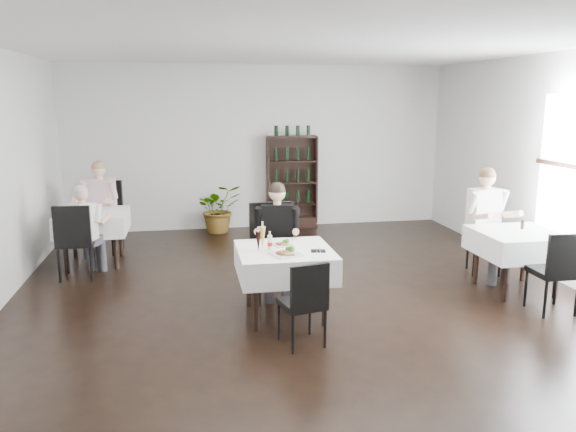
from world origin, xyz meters
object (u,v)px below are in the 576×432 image
Objects in this scene: potted_tree at (219,208)px; diner_main at (277,231)px; wine_shelf at (292,183)px; main_table at (285,262)px.

diner_main is at bearing -81.84° from potted_tree.
wine_shelf is at bearing 76.49° from diner_main.
main_table is 0.73× the size of diner_main.
diner_main is (-0.87, -3.64, -0.03)m from wine_shelf.
diner_main is at bearing 87.73° from main_table.
wine_shelf reaches higher than diner_main.
potted_tree is at bearing 98.16° from diner_main.
wine_shelf is 4.41m from main_table.
wine_shelf is 1.44m from potted_tree.
wine_shelf is 1.98× the size of potted_tree.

